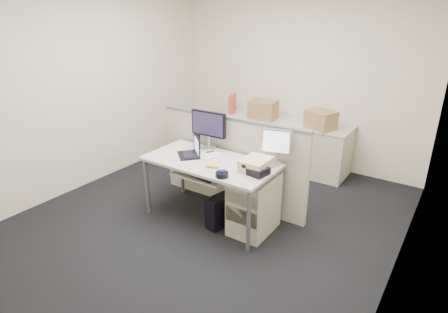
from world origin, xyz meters
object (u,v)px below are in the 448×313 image
Objects in this scene: laptop at (188,147)px; monitor_main at (209,130)px; desk at (210,166)px; desk_phone at (256,171)px.

monitor_main is at bearing 123.52° from laptop.
monitor_main reaches higher than desk.
monitor_main is 0.94m from desk_phone.
monitor_main reaches higher than laptop.
laptop is (-0.05, -0.34, -0.12)m from monitor_main.
monitor_main is 1.60× the size of laptop.
desk_phone is at bearing 41.75° from laptop.
desk is 0.35m from laptop.
monitor_main is (-0.25, 0.32, 0.30)m from desk.
desk is 6.44× the size of desk_phone.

